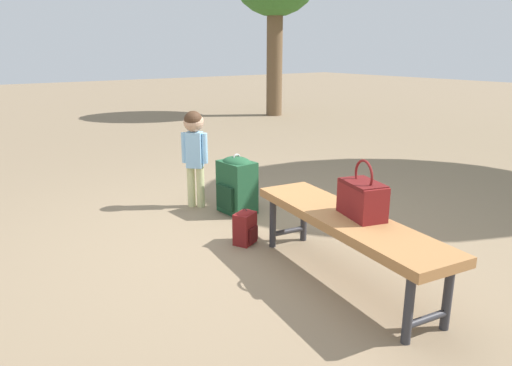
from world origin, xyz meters
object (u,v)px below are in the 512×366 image
at_px(park_bench, 346,224).
at_px(handbag, 362,198).
at_px(backpack_small, 245,226).
at_px(child_standing, 194,144).
at_px(backpack_large, 237,183).

bearing_deg(park_bench, handbag, -134.19).
bearing_deg(backpack_small, handbag, -166.12).
height_order(park_bench, child_standing, child_standing).
relative_size(child_standing, backpack_small, 3.21).
xyz_separation_m(park_bench, backpack_large, (1.54, -0.19, -0.12)).
xyz_separation_m(handbag, child_standing, (1.97, 0.10, 0.04)).
height_order(park_bench, handbag, handbag).
relative_size(handbag, backpack_large, 0.66).
xyz_separation_m(handbag, backpack_small, (0.95, 0.23, -0.43)).
height_order(child_standing, backpack_small, child_standing).
xyz_separation_m(child_standing, backpack_small, (-1.02, 0.13, -0.47)).
height_order(park_bench, backpack_small, park_bench).
height_order(handbag, child_standing, child_standing).
distance_m(child_standing, backpack_small, 1.13).
distance_m(child_standing, backpack_large, 0.55).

